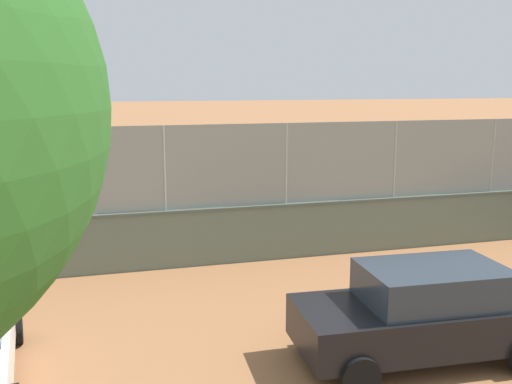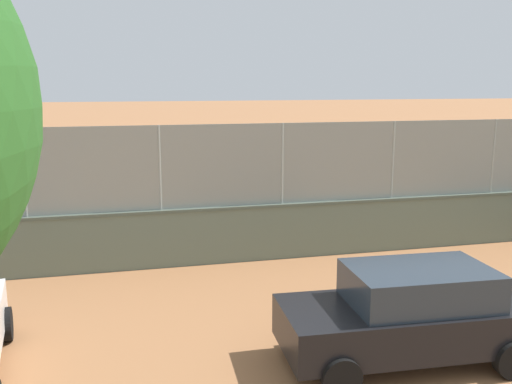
% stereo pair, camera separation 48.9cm
% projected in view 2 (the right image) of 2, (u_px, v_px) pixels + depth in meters
% --- Properties ---
extents(ground_plane, '(260.00, 260.00, 0.00)m').
position_uv_depth(ground_plane, '(233.00, 192.00, 24.54)').
color(ground_plane, '#A36B42').
extents(perimeter_wall, '(25.88, 1.09, 1.50)m').
position_uv_depth(perimeter_wall, '(390.00, 223.00, 15.93)').
color(perimeter_wall, slate).
rests_on(perimeter_wall, ground_plane).
extents(fence_panel_on_wall, '(25.42, 0.78, 2.12)m').
position_uv_depth(fence_panel_on_wall, '(393.00, 160.00, 15.59)').
color(fence_panel_on_wall, gray).
rests_on(fence_panel_on_wall, perimeter_wall).
extents(player_foreground_swinging, '(1.19, 0.70, 1.55)m').
position_uv_depth(player_foreground_swinging, '(301.00, 182.00, 21.69)').
color(player_foreground_swinging, black).
rests_on(player_foreground_swinging, ground_plane).
extents(player_at_service_line, '(0.73, 1.25, 1.57)m').
position_uv_depth(player_at_service_line, '(104.00, 188.00, 20.42)').
color(player_at_service_line, navy).
rests_on(player_at_service_line, ground_plane).
extents(sports_ball, '(0.20, 0.20, 0.20)m').
position_uv_depth(sports_ball, '(344.00, 189.00, 20.25)').
color(sports_ball, '#3399D8').
extents(spare_ball_by_wall, '(0.13, 0.13, 0.13)m').
position_uv_depth(spare_ball_by_wall, '(480.00, 221.00, 19.12)').
color(spare_ball_by_wall, yellow).
rests_on(spare_ball_by_wall, ground_plane).
extents(parked_car_black, '(4.32, 2.21, 1.63)m').
position_uv_depth(parked_car_black, '(409.00, 313.00, 9.47)').
color(parked_car_black, black).
rests_on(parked_car_black, ground_plane).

